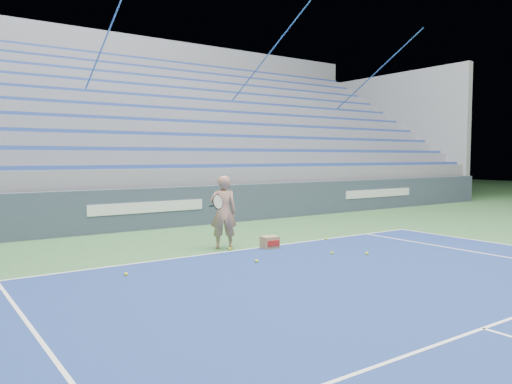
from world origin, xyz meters
TOP-DOWN VIEW (x-y plane):
  - sponsor_barrier at (0.00, 15.88)m, footprint 30.00×0.32m
  - bleachers at (0.00, 21.60)m, footprint 31.00×9.15m
  - tennis_player at (0.19, 12.26)m, footprint 0.94×0.90m
  - ball_box at (1.01, 11.72)m, footprint 0.38×0.31m
  - tennis_ball_0 at (1.20, 11.73)m, footprint 0.07×0.07m
  - tennis_ball_1 at (2.13, 10.05)m, footprint 0.07×0.07m
  - tennis_ball_2 at (-0.04, 10.71)m, footprint 0.07×0.07m
  - tennis_ball_3 at (0.20, 12.02)m, footprint 0.07×0.07m
  - tennis_ball_4 at (1.60, 10.48)m, footprint 0.07×0.07m
  - tennis_ball_5 at (2.68, 11.81)m, footprint 0.07×0.07m
  - tennis_ball_6 at (-2.35, 11.09)m, footprint 0.07×0.07m

SIDE VIEW (x-z plane):
  - tennis_ball_0 at x=1.20m, z-range 0.00..0.07m
  - tennis_ball_1 at x=2.13m, z-range 0.00..0.07m
  - tennis_ball_2 at x=-0.04m, z-range 0.00..0.07m
  - tennis_ball_3 at x=0.20m, z-range 0.00..0.07m
  - tennis_ball_4 at x=1.60m, z-range 0.00..0.07m
  - tennis_ball_5 at x=2.68m, z-range 0.00..0.07m
  - tennis_ball_6 at x=-2.35m, z-range 0.00..0.07m
  - ball_box at x=1.01m, z-range 0.00..0.26m
  - sponsor_barrier at x=0.00m, z-range 0.00..1.10m
  - tennis_player at x=0.19m, z-range 0.00..1.54m
  - bleachers at x=0.00m, z-range -1.29..6.01m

